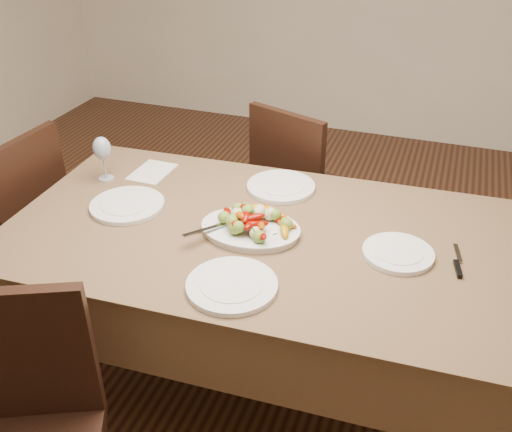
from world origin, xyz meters
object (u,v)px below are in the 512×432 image
at_px(chair_far, 307,189).
at_px(plate_right, 398,253).
at_px(plate_left, 127,205).
at_px(plate_far, 281,187).
at_px(chair_left, 8,227).
at_px(wine_glass, 103,157).
at_px(plate_near, 232,286).
at_px(dining_table, 256,310).
at_px(serving_platter, 251,230).

xyz_separation_m(chair_far, plate_right, (0.55, -0.87, 0.29)).
height_order(plate_left, plate_far, same).
height_order(chair_left, plate_right, chair_left).
distance_m(plate_left, wine_glass, 0.29).
xyz_separation_m(plate_left, plate_far, (0.52, 0.35, 0.00)).
xyz_separation_m(plate_left, plate_near, (0.57, -0.33, 0.00)).
bearing_deg(plate_left, chair_left, 174.58).
xyz_separation_m(dining_table, plate_far, (-0.01, 0.34, 0.39)).
bearing_deg(chair_left, plate_left, 87.08).
relative_size(plate_near, wine_glass, 1.43).
bearing_deg(plate_right, wine_glass, 172.77).
distance_m(chair_far, chair_left, 1.46).
height_order(chair_far, wine_glass, wine_glass).
bearing_deg(chair_left, plate_right, 91.04).
relative_size(chair_far, plate_far, 3.36).
height_order(chair_left, plate_near, chair_left).
distance_m(chair_left, serving_platter, 1.27).
bearing_deg(serving_platter, plate_far, 89.71).
height_order(serving_platter, wine_glass, wine_glass).
relative_size(plate_right, plate_far, 0.86).
distance_m(plate_left, plate_far, 0.63).
relative_size(dining_table, plate_left, 6.36).
height_order(chair_left, plate_left, chair_left).
bearing_deg(plate_left, wine_glass, 139.17).
height_order(chair_far, serving_platter, chair_far).
bearing_deg(wine_glass, serving_platter, -15.01).
height_order(plate_right, plate_near, same).
bearing_deg(dining_table, wine_glass, 167.03).
height_order(chair_left, wine_glass, wine_glass).
height_order(serving_platter, plate_far, serving_platter).
relative_size(dining_table, plate_right, 7.55).
bearing_deg(dining_table, plate_near, -83.13).
relative_size(chair_far, chair_left, 1.00).
height_order(dining_table, wine_glass, wine_glass).
height_order(chair_far, plate_far, chair_far).
height_order(chair_far, plate_near, chair_far).
distance_m(dining_table, plate_left, 0.66).
relative_size(chair_left, plate_near, 3.25).
distance_m(plate_right, wine_glass, 1.27).
bearing_deg(wine_glass, plate_right, -7.23).
xyz_separation_m(serving_platter, plate_right, (0.53, 0.04, -0.00)).
distance_m(dining_table, chair_left, 1.25).
xyz_separation_m(chair_far, plate_left, (-0.50, -0.89, 0.29)).
distance_m(serving_platter, plate_left, 0.52).
xyz_separation_m(plate_right, plate_far, (-0.52, 0.33, 0.00)).
relative_size(serving_platter, plate_far, 1.25).
distance_m(chair_far, plate_right, 1.07).
bearing_deg(plate_right, chair_left, 178.53).
height_order(dining_table, serving_platter, serving_platter).
relative_size(chair_left, serving_platter, 2.69).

